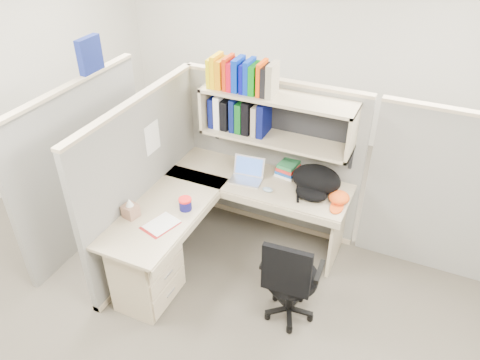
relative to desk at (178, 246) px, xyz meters
The scene contains 14 objects.
ground 0.66m from the desk, 35.01° to the left, with size 6.00×6.00×0.00m, color #3D392F.
room_shell 1.28m from the desk, 35.01° to the left, with size 6.00×6.00×6.00m.
cubicle 0.88m from the desk, 86.86° to the left, with size 3.79×1.84×1.95m.
desk is the anchor object (origin of this frame).
laptop 0.94m from the desk, 69.36° to the left, with size 0.30×0.30×0.21m, color silver, non-canonical shape.
backpack 1.33m from the desk, 41.58° to the left, with size 0.45×0.34×0.26m, color black, non-canonical shape.
orange_cap 1.48m from the desk, 34.79° to the left, with size 0.18×0.21×0.10m, color #D74912, non-canonical shape.
snack_canister 0.39m from the desk, 89.82° to the left, with size 0.11×0.11×0.11m.
tissue_box 0.54m from the desk, 163.72° to the right, with size 0.12×0.12×0.18m, color #966C55, non-canonical shape.
mouse 0.95m from the desk, 52.58° to the left, with size 0.10×0.06×0.04m, color #809DB5.
paper_cup 1.15m from the desk, 71.52° to the left, with size 0.07×0.07×0.10m, color white.
book_stack 1.30m from the desk, 60.16° to the left, with size 0.19×0.26×0.12m, color gray, non-canonical shape.
loose_paper 0.32m from the desk, 132.03° to the right, with size 0.20×0.27×0.00m, color silver, non-canonical shape.
task_chair 1.04m from the desk, ahead, with size 0.49×0.45×0.92m.
Camera 1 is at (1.36, -2.86, 3.22)m, focal length 35.00 mm.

